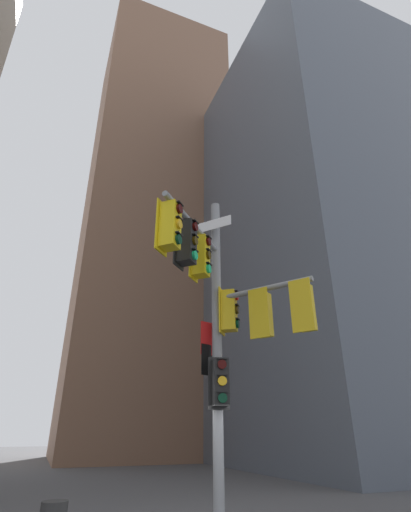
{
  "coord_description": "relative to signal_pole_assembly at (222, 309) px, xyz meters",
  "views": [
    {
      "loc": [
        -3.73,
        -8.46,
        1.97
      ],
      "look_at": [
        -0.31,
        -0.04,
        6.13
      ],
      "focal_mm": 27.0,
      "sensor_mm": 36.0,
      "label": 1
    }
  ],
  "objects": [
    {
      "name": "signal_pole_assembly",
      "position": [
        0.0,
        0.0,
        0.0
      ],
      "size": [
        3.64,
        2.54,
        7.78
      ],
      "color": "gray",
      "rests_on": "ground"
    },
    {
      "name": "building_mid_block",
      "position": [
        4.1,
        26.18,
        18.17
      ],
      "size": [
        12.74,
        12.74,
        45.39
      ],
      "primitive_type": "cube",
      "color": "brown",
      "rests_on": "ground"
    },
    {
      "name": "building_tower_right",
      "position": [
        15.31,
        12.6,
        11.13
      ],
      "size": [
        15.7,
        15.7,
        31.32
      ],
      "primitive_type": "cube",
      "color": "#4C5460",
      "rests_on": "ground"
    }
  ]
}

